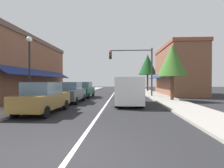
# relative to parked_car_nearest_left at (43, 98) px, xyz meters

# --- Properties ---
(ground_plane) EXTENTS (80.00, 80.00, 0.00)m
(ground_plane) POSITION_rel_parked_car_nearest_left_xyz_m (3.23, 12.46, -0.88)
(ground_plane) COLOR black
(sidewalk_left) EXTENTS (2.60, 56.00, 0.12)m
(sidewalk_left) POSITION_rel_parked_car_nearest_left_xyz_m (-2.27, 12.46, -0.82)
(sidewalk_left) COLOR gray
(sidewalk_left) RESTS_ON ground
(sidewalk_right) EXTENTS (2.60, 56.00, 0.12)m
(sidewalk_right) POSITION_rel_parked_car_nearest_left_xyz_m (8.73, 12.46, -0.82)
(sidewalk_right) COLOR gray
(sidewalk_right) RESTS_ON ground
(lane_center_stripe) EXTENTS (0.14, 52.00, 0.01)m
(lane_center_stripe) POSITION_rel_parked_car_nearest_left_xyz_m (3.23, 12.46, -0.88)
(lane_center_stripe) COLOR silver
(lane_center_stripe) RESTS_ON ground
(storefront_left_block) EXTENTS (7.11, 14.20, 5.99)m
(storefront_left_block) POSITION_rel_parked_car_nearest_left_xyz_m (-6.46, 6.46, 2.12)
(storefront_left_block) COLOR brown
(storefront_left_block) RESTS_ON ground
(storefront_right_block) EXTENTS (5.35, 10.20, 6.58)m
(storefront_right_block) POSITION_rel_parked_car_nearest_left_xyz_m (12.04, 14.46, 2.42)
(storefront_right_block) COLOR brown
(storefront_right_block) RESTS_ON ground
(parked_car_nearest_left) EXTENTS (1.88, 4.15, 1.77)m
(parked_car_nearest_left) POSITION_rel_parked_car_nearest_left_xyz_m (0.00, 0.00, 0.00)
(parked_car_nearest_left) COLOR brown
(parked_car_nearest_left) RESTS_ON ground
(parked_car_second_left) EXTENTS (1.80, 4.11, 1.77)m
(parked_car_second_left) POSITION_rel_parked_car_nearest_left_xyz_m (0.11, 4.98, 0.00)
(parked_car_second_left) COLOR #4C5156
(parked_car_second_left) RESTS_ON ground
(parked_car_third_left) EXTENTS (1.86, 4.14, 1.77)m
(parked_car_third_left) POSITION_rel_parked_car_nearest_left_xyz_m (0.16, 9.85, 0.00)
(parked_car_third_left) COLOR #0F4C33
(parked_car_third_left) RESTS_ON ground
(van_in_lane) EXTENTS (2.03, 5.19, 2.12)m
(van_in_lane) POSITION_rel_parked_car_nearest_left_xyz_m (4.97, 4.00, 0.27)
(van_in_lane) COLOR silver
(van_in_lane) RESTS_ON ground
(traffic_signal_mast_arm) EXTENTS (5.17, 0.50, 5.81)m
(traffic_signal_mast_arm) POSITION_rel_parked_car_nearest_left_xyz_m (6.27, 11.15, 3.09)
(traffic_signal_mast_arm) COLOR #333333
(traffic_signal_mast_arm) RESTS_ON ground
(street_lamp_left_near) EXTENTS (0.36, 0.36, 4.82)m
(street_lamp_left_near) POSITION_rel_parked_car_nearest_left_xyz_m (-1.70, 1.63, 2.36)
(street_lamp_left_near) COLOR black
(street_lamp_left_near) RESTS_ON ground
(tree_right_near) EXTENTS (2.70, 2.70, 5.26)m
(tree_right_near) POSITION_rel_parked_car_nearest_left_xyz_m (9.16, 6.78, 2.87)
(tree_right_near) COLOR #4C331E
(tree_right_near) RESTS_ON ground
(tree_right_far) EXTENTS (3.31, 3.31, 6.71)m
(tree_right_far) POSITION_rel_parked_car_nearest_left_xyz_m (9.09, 21.88, 3.99)
(tree_right_far) COLOR #4C331E
(tree_right_far) RESTS_ON ground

